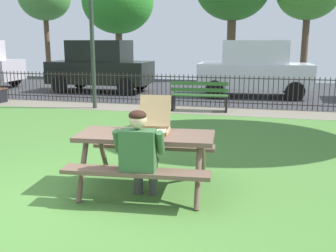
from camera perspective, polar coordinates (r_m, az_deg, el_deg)
ground at (r=6.70m, az=-7.79°, el=-5.09°), size 28.00×11.76×0.02m
cobblestone_walkway at (r=11.55m, az=1.56°, el=2.42°), size 28.00×1.40×0.01m
street_asphalt at (r=16.11m, az=5.07°, el=5.19°), size 28.00×7.97×0.01m
picnic_table_foreground at (r=5.26m, az=-3.25°, el=-2.96°), size 1.92×1.62×0.79m
pizza_box_open at (r=5.33m, az=-2.11°, el=0.40°), size 0.49×0.56×0.47m
pizza_slice_on_table at (r=5.29m, az=-6.73°, el=-0.93°), size 0.21×0.27×0.02m
adult_at_table at (r=4.77m, az=-4.10°, el=-3.85°), size 0.63×0.61×1.19m
iron_fence_streetside at (r=12.15m, az=2.27°, el=5.26°), size 21.44×0.03×0.96m
park_bench_center at (r=11.23m, az=4.60°, el=4.28°), size 1.62×0.54×0.85m
lamp_post_walkway at (r=11.79m, az=-11.04°, el=15.15°), size 0.28×0.28×4.30m
parked_car_left at (r=15.65m, az=-9.75°, el=8.60°), size 3.91×1.86×1.98m
parked_car_center at (r=14.38m, az=12.41°, el=8.18°), size 3.98×1.98×1.98m
far_tree_midleft at (r=22.37m, az=-7.26°, el=17.47°), size 3.85×3.85×5.77m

